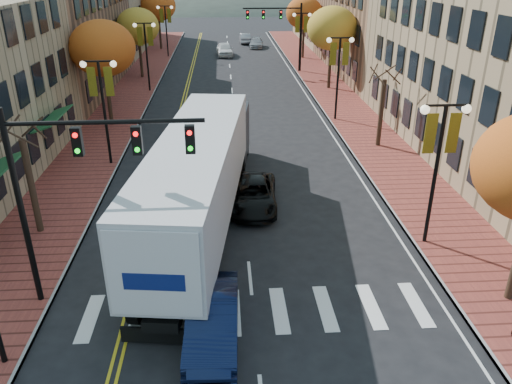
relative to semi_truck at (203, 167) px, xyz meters
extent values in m
plane|color=black|center=(1.82, -8.79, -2.61)|extent=(200.00, 200.00, 0.00)
cube|color=brown|center=(-7.18, 23.71, -2.53)|extent=(4.00, 85.00, 0.15)
cube|color=brown|center=(10.82, 23.71, -2.53)|extent=(4.00, 85.00, 0.15)
cube|color=brown|center=(-15.18, 27.21, 2.89)|extent=(12.00, 24.00, 11.00)
cube|color=#9E8966|center=(-15.18, 52.21, 2.14)|extent=(12.00, 26.00, 9.50)
cube|color=brown|center=(20.32, 33.21, 2.39)|extent=(15.00, 24.00, 10.00)
cube|color=#9E8966|center=(20.32, 55.21, 2.89)|extent=(15.00, 20.00, 11.00)
cylinder|color=#382619|center=(-7.18, -0.79, -0.36)|extent=(0.28, 0.28, 4.20)
cylinder|color=#382619|center=(-7.18, 15.21, -0.01)|extent=(0.28, 0.28, 4.90)
ellipsoid|color=#D15D18|center=(-7.18, 15.21, 2.85)|extent=(4.48, 4.48, 3.81)
cylinder|color=#382619|center=(-7.18, 31.21, -0.18)|extent=(0.28, 0.28, 4.55)
ellipsoid|color=gold|center=(-7.18, 31.21, 2.46)|extent=(4.16, 4.16, 3.54)
cylinder|color=#382619|center=(-7.18, 49.21, 0.06)|extent=(0.28, 0.28, 5.04)
ellipsoid|color=#D15D18|center=(-7.18, 49.21, 3.01)|extent=(4.61, 4.61, 3.92)
cylinder|color=#382619|center=(10.82, 9.21, -0.36)|extent=(0.28, 0.28, 4.20)
cylinder|color=#382619|center=(10.82, 25.21, -0.01)|extent=(0.28, 0.28, 4.90)
ellipsoid|color=gold|center=(10.82, 25.21, 2.85)|extent=(4.48, 4.48, 3.81)
cylinder|color=#382619|center=(10.82, 41.21, -0.08)|extent=(0.28, 0.28, 4.76)
ellipsoid|color=#D15D18|center=(10.82, 41.21, 2.69)|extent=(4.35, 4.35, 3.70)
cylinder|color=black|center=(-5.68, 7.21, 0.39)|extent=(0.16, 0.16, 6.00)
cylinder|color=black|center=(-5.68, 7.21, 3.39)|extent=(1.60, 0.10, 0.10)
sphere|color=#FFF2CC|center=(-6.48, 7.21, 3.24)|extent=(0.36, 0.36, 0.36)
sphere|color=#FFF2CC|center=(-4.88, 7.21, 3.24)|extent=(0.36, 0.36, 0.36)
cube|color=#AAA016|center=(-6.13, 7.21, 2.29)|extent=(0.45, 0.03, 1.60)
cube|color=#AAA016|center=(-5.23, 7.21, 2.29)|extent=(0.45, 0.03, 1.60)
cylinder|color=black|center=(-5.68, 25.21, 0.39)|extent=(0.16, 0.16, 6.00)
cylinder|color=black|center=(-5.68, 25.21, 3.39)|extent=(1.60, 0.10, 0.10)
sphere|color=#FFF2CC|center=(-6.48, 25.21, 3.24)|extent=(0.36, 0.36, 0.36)
sphere|color=#FFF2CC|center=(-4.88, 25.21, 3.24)|extent=(0.36, 0.36, 0.36)
cube|color=#AAA016|center=(-6.13, 25.21, 2.29)|extent=(0.45, 0.03, 1.60)
cube|color=#AAA016|center=(-5.23, 25.21, 2.29)|extent=(0.45, 0.03, 1.60)
cylinder|color=black|center=(-5.68, 43.21, 0.39)|extent=(0.16, 0.16, 6.00)
cylinder|color=black|center=(-5.68, 43.21, 3.39)|extent=(1.60, 0.10, 0.10)
sphere|color=#FFF2CC|center=(-6.48, 43.21, 3.24)|extent=(0.36, 0.36, 0.36)
sphere|color=#FFF2CC|center=(-4.88, 43.21, 3.24)|extent=(0.36, 0.36, 0.36)
cube|color=#AAA016|center=(-6.13, 43.21, 2.29)|extent=(0.45, 0.03, 1.60)
cube|color=#AAA016|center=(-5.23, 43.21, 2.29)|extent=(0.45, 0.03, 1.60)
cylinder|color=black|center=(9.32, -2.79, 0.39)|extent=(0.16, 0.16, 6.00)
cylinder|color=black|center=(9.32, -2.79, 3.39)|extent=(1.60, 0.10, 0.10)
sphere|color=#FFF2CC|center=(8.52, -2.79, 3.24)|extent=(0.36, 0.36, 0.36)
sphere|color=#FFF2CC|center=(10.12, -2.79, 3.24)|extent=(0.36, 0.36, 0.36)
cube|color=#AAA016|center=(8.87, -2.79, 2.29)|extent=(0.45, 0.03, 1.60)
cube|color=#AAA016|center=(9.77, -2.79, 2.29)|extent=(0.45, 0.03, 1.60)
cylinder|color=black|center=(9.32, 15.21, 0.39)|extent=(0.16, 0.16, 6.00)
cylinder|color=black|center=(9.32, 15.21, 3.39)|extent=(1.60, 0.10, 0.10)
sphere|color=#FFF2CC|center=(8.52, 15.21, 3.24)|extent=(0.36, 0.36, 0.36)
sphere|color=#FFF2CC|center=(10.12, 15.21, 3.24)|extent=(0.36, 0.36, 0.36)
cube|color=#AAA016|center=(8.87, 15.21, 2.29)|extent=(0.45, 0.03, 1.60)
cube|color=#AAA016|center=(9.77, 15.21, 2.29)|extent=(0.45, 0.03, 1.60)
cylinder|color=black|center=(9.32, 33.21, 0.39)|extent=(0.16, 0.16, 6.00)
cylinder|color=black|center=(9.32, 33.21, 3.39)|extent=(1.60, 0.10, 0.10)
sphere|color=#FFF2CC|center=(8.52, 33.21, 3.24)|extent=(0.36, 0.36, 0.36)
sphere|color=#FFF2CC|center=(10.12, 33.21, 3.24)|extent=(0.36, 0.36, 0.36)
cube|color=#AAA016|center=(8.87, 33.21, 2.29)|extent=(0.45, 0.03, 1.60)
cube|color=#AAA016|center=(9.77, 33.21, 2.29)|extent=(0.45, 0.03, 1.60)
cylinder|color=black|center=(-5.58, -5.79, 0.89)|extent=(0.20, 0.20, 7.00)
cylinder|color=black|center=(-2.58, -5.79, 3.89)|extent=(6.00, 0.14, 0.14)
cube|color=black|center=(-3.48, -5.79, 3.29)|extent=(0.30, 0.25, 0.90)
sphere|color=#FF0C0C|center=(-3.48, -5.93, 3.54)|extent=(0.16, 0.16, 0.16)
cube|color=black|center=(-1.68, -5.79, 3.29)|extent=(0.30, 0.25, 0.90)
sphere|color=#FF0C0C|center=(-1.68, -5.93, 3.54)|extent=(0.16, 0.16, 0.16)
cube|color=black|center=(-0.06, -5.79, 3.29)|extent=(0.30, 0.25, 0.90)
sphere|color=#FF0C0C|center=(-0.06, -5.93, 3.54)|extent=(0.16, 0.16, 0.16)
cylinder|color=black|center=(9.22, 33.21, 0.89)|extent=(0.20, 0.20, 7.00)
cylinder|color=black|center=(6.22, 33.21, 3.89)|extent=(6.00, 0.14, 0.14)
cube|color=black|center=(7.12, 33.21, 3.29)|extent=(0.30, 0.25, 0.90)
sphere|color=#FF0C0C|center=(7.12, 33.07, 3.54)|extent=(0.16, 0.16, 0.16)
cube|color=black|center=(5.32, 33.21, 3.29)|extent=(0.30, 0.25, 0.90)
sphere|color=#FF0C0C|center=(5.32, 33.07, 3.54)|extent=(0.16, 0.16, 0.16)
cube|color=black|center=(3.70, 33.21, 3.29)|extent=(0.30, 0.25, 0.90)
sphere|color=#FF0C0C|center=(3.70, 33.07, 3.54)|extent=(0.16, 0.16, 0.16)
cube|color=black|center=(-0.18, -1.42, -1.66)|extent=(2.93, 14.54, 0.39)
cube|color=silver|center=(-0.18, -1.42, 0.29)|extent=(4.70, 14.76, 3.13)
cube|color=black|center=(0.94, 7.44, -0.77)|extent=(3.19, 3.67, 2.79)
cylinder|color=black|center=(-2.07, -7.03, -2.05)|extent=(0.53, 1.16, 1.12)
cylinder|color=black|center=(0.25, -7.32, -2.05)|extent=(0.53, 1.16, 1.12)
cylinder|color=black|center=(-1.90, -5.70, -2.05)|extent=(0.53, 1.16, 1.12)
cylinder|color=black|center=(0.42, -6.00, -2.05)|extent=(0.53, 1.16, 1.12)
cylinder|color=black|center=(-0.39, 6.26, -2.05)|extent=(0.53, 1.16, 1.12)
cylinder|color=black|center=(1.94, 5.97, -2.05)|extent=(0.53, 1.16, 1.12)
cylinder|color=black|center=(-0.08, 8.70, -2.05)|extent=(0.53, 1.16, 1.12)
cylinder|color=black|center=(2.25, 8.40, -2.05)|extent=(0.53, 1.16, 1.12)
imported|color=black|center=(0.47, -8.06, -1.87)|extent=(1.72, 4.56, 1.48)
imported|color=black|center=(2.32, 1.19, -1.95)|extent=(2.52, 4.90, 1.32)
imported|color=silver|center=(1.32, 43.84, -1.81)|extent=(2.19, 4.80, 1.60)
imported|color=#98989F|center=(5.72, 50.17, -1.97)|extent=(2.21, 4.54, 1.27)
imported|color=#9E9DA5|center=(4.36, 54.21, -1.92)|extent=(1.60, 4.25, 1.39)
camera|label=1|loc=(1.00, -20.53, 8.30)|focal=35.00mm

